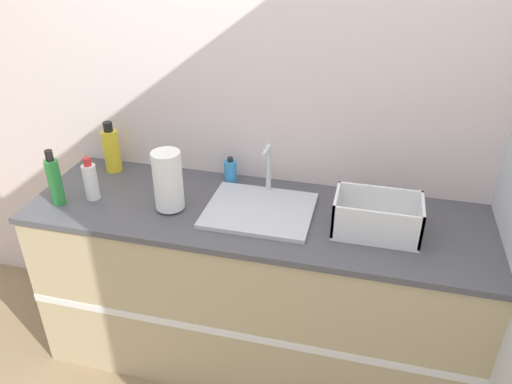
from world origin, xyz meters
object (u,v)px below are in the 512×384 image
at_px(sink, 260,208).
at_px(bottle_white_spray, 91,181).
at_px(soap_dispenser, 231,171).
at_px(paper_towel_roll, 168,181).
at_px(dish_rack, 377,220).
at_px(bottle_yellow, 111,150).
at_px(bottle_green, 55,181).

distance_m(sink, bottle_white_spray, 0.81).
bearing_deg(soap_dispenser, paper_towel_roll, -122.11).
height_order(dish_rack, bottle_yellow, bottle_yellow).
bearing_deg(paper_towel_roll, bottle_white_spray, -179.99).
height_order(bottle_yellow, soap_dispenser, bottle_yellow).
height_order(sink, bottle_white_spray, sink).
distance_m(sink, bottle_yellow, 0.88).
bearing_deg(dish_rack, bottle_yellow, 169.55).
distance_m(dish_rack, bottle_yellow, 1.40).
relative_size(sink, paper_towel_roll, 1.69).
bearing_deg(bottle_green, dish_rack, 4.70).
height_order(paper_towel_roll, bottle_white_spray, paper_towel_roll).
bearing_deg(sink, paper_towel_roll, -169.17).
distance_m(dish_rack, soap_dispenser, 0.78).
bearing_deg(soap_dispenser, sink, -48.31).
bearing_deg(soap_dispenser, bottle_white_spray, -152.14).
relative_size(sink, bottle_yellow, 1.78).
height_order(paper_towel_roll, soap_dispenser, paper_towel_roll).
bearing_deg(bottle_yellow, bottle_white_spray, -81.38).
bearing_deg(bottle_green, paper_towel_roll, 8.86).
xyz_separation_m(bottle_green, bottle_yellow, (0.09, 0.37, -0.00)).
height_order(sink, soap_dispenser, sink).
height_order(bottle_white_spray, bottle_yellow, bottle_yellow).
distance_m(paper_towel_roll, bottle_yellow, 0.53).
relative_size(dish_rack, bottle_white_spray, 1.70).
distance_m(bottle_white_spray, bottle_yellow, 0.30).
relative_size(bottle_white_spray, soap_dispenser, 1.54).
xyz_separation_m(dish_rack, bottle_white_spray, (-1.33, -0.04, 0.03)).
xyz_separation_m(sink, paper_towel_roll, (-0.41, -0.08, 0.13)).
bearing_deg(bottle_white_spray, bottle_yellow, 98.62).
bearing_deg(sink, bottle_green, -170.28).
relative_size(paper_towel_roll, soap_dispenser, 2.07).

